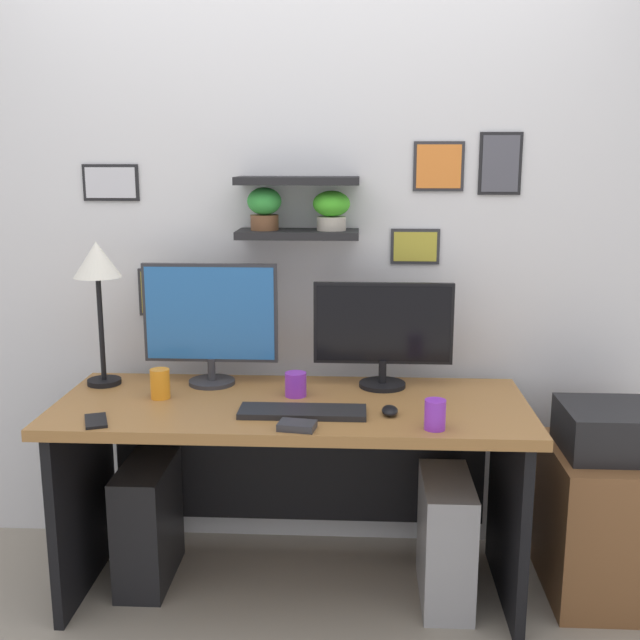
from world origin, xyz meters
The scene contains 17 objects.
ground_plane centered at (0.00, 0.00, 0.00)m, with size 8.00×8.00×0.00m, color gray.
back_wall_assembly centered at (0.00, 0.44, 1.35)m, with size 4.40×0.24×2.70m.
desk centered at (0.00, 0.06, 0.54)m, with size 1.71×0.68×0.75m.
monitor_left centered at (-0.33, 0.22, 1.01)m, with size 0.52×0.18×0.47m.
monitor_right centered at (0.33, 0.22, 0.97)m, with size 0.53×0.18×0.41m.
keyboard centered at (0.05, -0.13, 0.76)m, with size 0.44×0.14×0.02m, color black.
computer_mouse centered at (0.35, -0.12, 0.77)m, with size 0.06×0.09×0.03m, color black.
desk_lamp centered at (-0.75, 0.19, 1.20)m, with size 0.18×0.18×0.56m.
cell_phone centered at (-0.64, -0.25, 0.76)m, with size 0.07×0.14×0.01m, color black.
coffee_mug centered at (0.01, 0.07, 0.80)m, with size 0.08×0.08×0.09m, color purple.
pen_cup centered at (0.49, -0.26, 0.80)m, with size 0.07×0.07×0.10m, color purple.
scissors_tray centered at (0.04, -0.28, 0.76)m, with size 0.12×0.08×0.02m, color #2D2D33.
water_cup centered at (-0.49, 0.02, 0.81)m, with size 0.07×0.07×0.11m, color orange.
drawer_cabinet centered at (1.18, 0.05, 0.28)m, with size 0.44×0.50×0.56m, color brown.
printer centered at (1.18, 0.05, 0.65)m, with size 0.38×0.34×0.17m, color black.
computer_tower_left centered at (-0.57, 0.05, 0.24)m, with size 0.18×0.40×0.47m, color black.
computer_tower_right centered at (0.57, -0.03, 0.24)m, with size 0.18×0.40×0.47m, color #99999E.
Camera 1 is at (0.24, -2.65, 1.63)m, focal length 42.98 mm.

